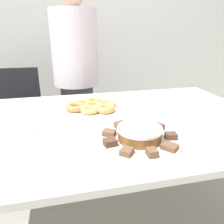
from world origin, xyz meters
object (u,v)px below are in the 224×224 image
object	(u,v)px
plate_donuts	(92,109)
office_chair_left	(19,121)
plate_cake	(139,140)
person_standing	(76,79)
napkin	(23,133)
frosted_cake	(140,133)

from	to	relation	value
plate_donuts	office_chair_left	bearing A→B (deg)	127.02
office_chair_left	plate_cake	world-z (taller)	office_chair_left
person_standing	napkin	distance (m)	0.99
person_standing	office_chair_left	size ratio (longest dim) A/B	1.75
plate_cake	napkin	world-z (taller)	plate_cake
plate_donuts	frosted_cake	size ratio (longest dim) A/B	1.75
person_standing	napkin	xyz separation A→B (m)	(-0.32, -0.94, -0.05)
plate_donuts	napkin	xyz separation A→B (m)	(-0.36, -0.25, -0.00)
plate_cake	frosted_cake	bearing A→B (deg)	-63.43
office_chair_left	frosted_cake	xyz separation A→B (m)	(0.73, -1.23, 0.38)
plate_cake	frosted_cake	xyz separation A→B (m)	(0.00, -0.00, 0.03)
plate_cake	person_standing	bearing A→B (deg)	99.22
person_standing	frosted_cake	world-z (taller)	person_standing
frosted_cake	person_standing	bearing A→B (deg)	99.22
person_standing	plate_donuts	distance (m)	0.69
person_standing	office_chair_left	distance (m)	0.68
plate_donuts	frosted_cake	distance (m)	0.47
office_chair_left	napkin	world-z (taller)	office_chair_left
frosted_cake	napkin	size ratio (longest dim) A/B	1.59
plate_cake	napkin	xyz separation A→B (m)	(-0.50, 0.20, -0.00)
office_chair_left	plate_cake	distance (m)	1.47
plate_donuts	person_standing	bearing A→B (deg)	93.63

